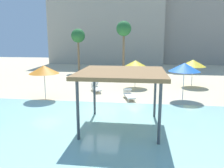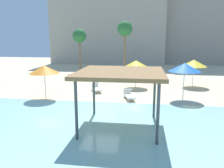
% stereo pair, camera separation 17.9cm
% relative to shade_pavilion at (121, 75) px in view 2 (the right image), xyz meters
% --- Properties ---
extents(ground_plane, '(80.00, 80.00, 0.00)m').
position_rel_shade_pavilion_xyz_m(ground_plane, '(-1.64, 2.96, -2.79)').
color(ground_plane, beige).
extents(lagoon_water, '(44.00, 13.50, 0.04)m').
position_rel_shade_pavilion_xyz_m(lagoon_water, '(-1.64, -2.29, -2.77)').
color(lagoon_water, '#99D1C6').
rests_on(lagoon_water, ground).
extents(shade_pavilion, '(4.29, 4.29, 2.98)m').
position_rel_shade_pavilion_xyz_m(shade_pavilion, '(0.00, 0.00, 0.00)').
color(shade_pavilion, '#42474C').
rests_on(shade_pavilion, ground).
extents(beach_umbrella_blue_0, '(2.33, 2.33, 2.81)m').
position_rel_shade_pavilion_xyz_m(beach_umbrella_blue_0, '(4.15, 6.13, -0.31)').
color(beach_umbrella_blue_0, silver).
rests_on(beach_umbrella_blue_0, ground).
extents(beach_umbrella_yellow_2, '(2.23, 2.23, 2.57)m').
position_rel_shade_pavilion_xyz_m(beach_umbrella_yellow_2, '(0.39, 10.33, -0.53)').
color(beach_umbrella_yellow_2, silver).
rests_on(beach_umbrella_yellow_2, ground).
extents(beach_umbrella_orange_3, '(2.24, 2.24, 2.60)m').
position_rel_shade_pavilion_xyz_m(beach_umbrella_orange_3, '(-6.31, 4.90, -0.50)').
color(beach_umbrella_orange_3, silver).
rests_on(beach_umbrella_orange_3, ground).
extents(beach_umbrella_yellow_5, '(2.44, 2.44, 2.60)m').
position_rel_shade_pavilion_xyz_m(beach_umbrella_yellow_5, '(5.90, 11.42, -0.53)').
color(beach_umbrella_yellow_5, silver).
rests_on(beach_umbrella_yellow_5, ground).
extents(lounge_chair_0, '(1.09, 1.99, 0.74)m').
position_rel_shade_pavilion_xyz_m(lounge_chair_0, '(0.05, 5.86, -2.46)').
color(lounge_chair_0, white).
rests_on(lounge_chair_0, ground).
extents(lounge_chair_1, '(1.28, 1.98, 0.74)m').
position_rel_shade_pavilion_xyz_m(lounge_chair_1, '(-2.98, 8.00, -2.46)').
color(lounge_chair_1, white).
rests_on(lounge_chair_1, ground).
extents(palm_tree_0, '(1.90, 1.90, 6.80)m').
position_rel_shade_pavilion_xyz_m(palm_tree_0, '(-1.37, 18.10, 2.87)').
color(palm_tree_0, brown).
rests_on(palm_tree_0, ground).
extents(palm_tree_2, '(1.90, 1.90, 5.96)m').
position_rel_shade_pavilion_xyz_m(palm_tree_2, '(-7.82, 19.72, 2.08)').
color(palm_tree_2, brown).
rests_on(palm_tree_2, ground).
extents(hotel_block_0, '(20.97, 9.51, 16.21)m').
position_rel_shade_pavilion_xyz_m(hotel_block_0, '(-5.77, 33.86, 5.31)').
color(hotel_block_0, '#B2A893').
rests_on(hotel_block_0, ground).
extents(hotel_block_1, '(18.29, 8.22, 20.18)m').
position_rel_shade_pavilion_xyz_m(hotel_block_1, '(13.65, 34.97, 7.30)').
color(hotel_block_1, '#9E9384').
rests_on(hotel_block_1, ground).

